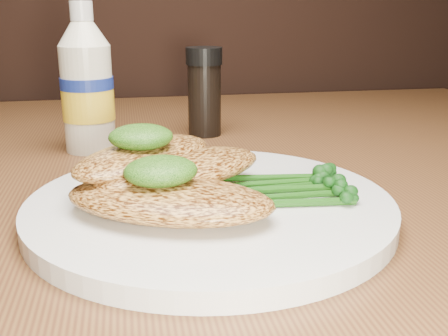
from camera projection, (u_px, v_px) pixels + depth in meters
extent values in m
cylinder|color=white|center=(210.00, 206.00, 0.44)|extent=(0.30, 0.30, 0.02)
ellipsoid|color=#C88B3F|center=(169.00, 199.00, 0.40)|extent=(0.18, 0.15, 0.03)
ellipsoid|color=#C88B3F|center=(181.00, 169.00, 0.45)|extent=(0.18, 0.15, 0.02)
ellipsoid|color=#C88B3F|center=(145.00, 157.00, 0.46)|extent=(0.16, 0.16, 0.02)
ellipsoid|color=#103708|center=(161.00, 171.00, 0.40)|extent=(0.06, 0.06, 0.02)
ellipsoid|color=#103708|center=(141.00, 137.00, 0.45)|extent=(0.06, 0.06, 0.02)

